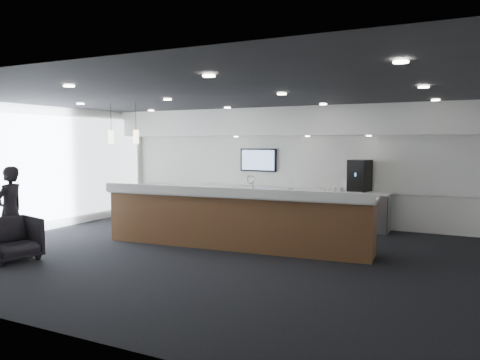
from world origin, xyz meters
The scene contains 26 objects.
ground centered at (0.00, 0.00, 0.00)m, with size 10.00×10.00×0.00m, color black.
ceiling centered at (0.00, 0.00, 3.00)m, with size 10.00×8.00×0.02m, color black.
back_wall centered at (0.00, 4.00, 1.50)m, with size 10.00×0.02×3.00m, color white.
left_wall centered at (-5.00, 0.00, 1.50)m, with size 0.02×8.00×3.00m, color white.
soffit_bulkhead centered at (0.00, 3.55, 2.65)m, with size 10.00×0.90×0.70m, color silver.
alcove_panel centered at (0.00, 3.97, 1.60)m, with size 9.80×0.06×1.40m, color silver.
window_blinds_wall centered at (-4.96, 0.00, 1.50)m, with size 0.04×7.36×2.55m, color silver.
back_credenza centered at (0.00, 3.64, 0.48)m, with size 5.06×0.66×0.95m.
wall_tv centered at (-1.00, 3.91, 1.65)m, with size 1.05×0.08×0.62m.
pendant_left centered at (-2.40, 0.80, 2.25)m, with size 0.12×0.12×0.30m, color beige.
pendant_right centered at (-3.10, 0.80, 2.25)m, with size 0.12×0.12×0.30m, color beige.
ceiling_can_lights centered at (0.00, 0.00, 2.97)m, with size 7.00×5.00×0.02m, color white, non-canonical shape.
service_counter centered at (-0.08, 0.69, 0.57)m, with size 5.63×1.36×1.49m.
coffee_machine centered at (1.78, 3.70, 1.33)m, with size 0.54×0.62×0.76m.
info_sign_left centered at (0.10, 3.51, 1.07)m, with size 0.18×0.02×0.24m, color silver.
info_sign_right centered at (1.46, 3.57, 1.09)m, with size 0.20×0.02×0.27m, color silver.
armchair centered at (-3.19, -2.05, 0.39)m, with size 0.83×0.86×0.78m, color black.
lounge_guest centered at (-3.65, -1.72, 0.84)m, with size 0.62×0.40×1.68m, color black.
cup_0 centered at (1.90, 3.57, 1.00)m, with size 0.10×0.10×0.10m, color white.
cup_1 centered at (1.76, 3.57, 1.00)m, with size 0.10×0.10×0.10m, color white.
cup_2 centered at (1.62, 3.57, 1.00)m, with size 0.10×0.10×0.10m, color white.
cup_3 centered at (1.48, 3.57, 1.00)m, with size 0.10×0.10×0.10m, color white.
cup_4 centered at (1.34, 3.57, 1.00)m, with size 0.10×0.10×0.10m, color white.
cup_5 centered at (1.20, 3.57, 1.00)m, with size 0.10×0.10×0.10m, color white.
cup_6 centered at (1.06, 3.57, 1.00)m, with size 0.10×0.10×0.10m, color white.
cup_7 centered at (0.92, 3.57, 1.00)m, with size 0.10×0.10×0.10m, color white.
Camera 1 is at (4.21, -7.65, 2.15)m, focal length 35.00 mm.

